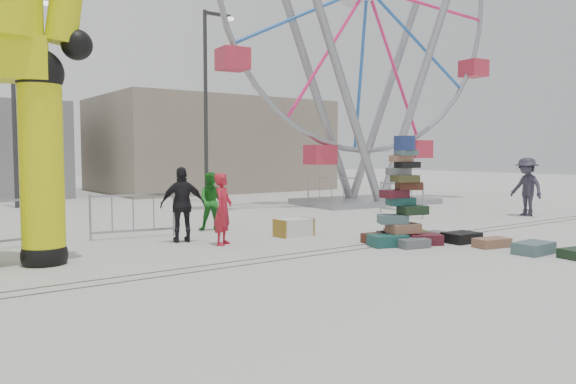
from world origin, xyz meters
TOP-DOWN VIEW (x-y plane):
  - ground at (0.00, 0.00)m, footprint 90.00×90.00m
  - track_line_near at (0.00, 0.60)m, footprint 40.00×0.04m
  - track_line_far at (0.00, 1.00)m, footprint 40.00×0.04m
  - building_right at (7.00, 20.00)m, footprint 12.00×8.00m
  - lamp_post_right at (3.09, 13.00)m, footprint 1.41×0.25m
  - lamp_post_left at (-3.91, 15.00)m, footprint 1.41×0.25m
  - suitcase_tower at (1.38, 0.55)m, footprint 1.92×1.58m
  - crash_test_dummy at (-6.37, 3.05)m, footprint 3.27×1.44m
  - ferris_wheel at (7.81, 8.37)m, footprint 13.14×3.84m
  - steamer_trunk at (0.13, 3.00)m, footprint 0.92×0.54m
  - row_case_0 at (2.35, 1.42)m, footprint 0.85×0.58m
  - row_case_1 at (2.33, 0.48)m, footprint 0.82×0.55m
  - row_case_2 at (2.66, -0.13)m, footprint 0.85×0.65m
  - row_case_3 at (2.65, -0.93)m, footprint 0.87×0.57m
  - row_case_4 at (2.62, -1.92)m, footprint 0.88×0.58m
  - barricade_dummy_c at (-3.24, 5.05)m, footprint 1.99×0.44m
  - barricade_wheel_front at (5.71, 4.54)m, footprint 0.26×2.00m
  - barricade_wheel_back at (6.89, 9.42)m, footprint 1.30×1.65m
  - pedestrian_red at (-1.97, 2.88)m, footprint 0.71×0.68m
  - pedestrian_green at (-1.05, 5.05)m, footprint 0.96×0.92m
  - pedestrian_black at (-2.53, 3.77)m, footprint 1.11×0.72m
  - pedestrian_grey at (9.02, 2.06)m, footprint 0.99×1.38m

SIDE VIEW (x-z plane):
  - ground at x=0.00m, z-range 0.00..0.00m
  - track_line_near at x=0.00m, z-range 0.00..0.01m
  - track_line_far at x=0.00m, z-range 0.00..0.01m
  - row_case_0 at x=2.35m, z-range 0.00..0.19m
  - row_case_3 at x=2.65m, z-range 0.00..0.20m
  - row_case_1 at x=2.33m, z-range 0.00..0.21m
  - row_case_2 at x=2.66m, z-range 0.00..0.24m
  - row_case_4 at x=2.62m, z-range 0.00..0.24m
  - steamer_trunk at x=0.13m, z-range 0.00..0.43m
  - barricade_dummy_c at x=-3.24m, z-range 0.00..1.10m
  - barricade_wheel_front at x=5.71m, z-range 0.00..1.10m
  - barricade_wheel_back at x=6.89m, z-range 0.00..1.10m
  - suitcase_tower at x=1.38m, z-range -0.54..1.92m
  - pedestrian_green at x=-1.05m, z-range 0.00..1.57m
  - pedestrian_red at x=-1.97m, z-range 0.00..1.63m
  - pedestrian_black at x=-2.53m, z-range 0.00..1.76m
  - pedestrian_grey at x=9.02m, z-range 0.00..1.93m
  - building_right at x=7.00m, z-range 0.00..5.00m
  - crash_test_dummy at x=-6.37m, z-range 0.22..8.44m
  - lamp_post_right at x=3.09m, z-range 0.48..8.48m
  - lamp_post_left at x=-3.91m, z-range 0.48..8.48m
  - ferris_wheel at x=7.81m, z-range -0.12..15.20m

